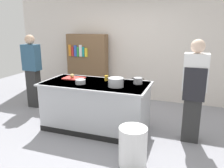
% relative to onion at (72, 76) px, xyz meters
% --- Properties ---
extents(ground_plane, '(10.00, 10.00, 0.00)m').
position_rel_onion_xyz_m(ground_plane, '(0.55, -0.12, -0.96)').
color(ground_plane, gray).
extents(back_wall, '(6.40, 0.12, 3.00)m').
position_rel_onion_xyz_m(back_wall, '(0.55, 1.98, 0.54)').
color(back_wall, silver).
rests_on(back_wall, ground_plane).
extents(counter_island, '(1.98, 0.98, 0.90)m').
position_rel_onion_xyz_m(counter_island, '(0.55, -0.13, -0.50)').
color(counter_island, '#B7BABF').
rests_on(counter_island, ground_plane).
extents(cutting_board, '(0.40, 0.28, 0.02)m').
position_rel_onion_xyz_m(cutting_board, '(0.02, 0.03, -0.05)').
color(cutting_board, red).
rests_on(cutting_board, counter_island).
extents(onion, '(0.08, 0.08, 0.08)m').
position_rel_onion_xyz_m(onion, '(0.00, 0.00, 0.00)').
color(onion, tan).
rests_on(onion, cutting_board).
extents(stock_pot, '(0.33, 0.27, 0.15)m').
position_rel_onion_xyz_m(stock_pot, '(0.99, -0.25, 0.01)').
color(stock_pot, '#B7BABF').
rests_on(stock_pot, counter_island).
extents(sauce_pan, '(0.23, 0.16, 0.11)m').
position_rel_onion_xyz_m(sauce_pan, '(1.30, 0.06, -0.01)').
color(sauce_pan, '#99999E').
rests_on(sauce_pan, counter_island).
extents(mixing_bowl, '(0.18, 0.18, 0.08)m').
position_rel_onion_xyz_m(mixing_bowl, '(0.33, -0.28, -0.02)').
color(mixing_bowl, '#B7BABF').
rests_on(mixing_bowl, counter_island).
extents(juice_cup, '(0.07, 0.07, 0.10)m').
position_rel_onion_xyz_m(juice_cup, '(0.68, 0.10, -0.01)').
color(juice_cup, yellow).
rests_on(juice_cup, counter_island).
extents(trash_bin, '(0.40, 0.40, 0.57)m').
position_rel_onion_xyz_m(trash_bin, '(1.51, -1.04, -0.68)').
color(trash_bin, white).
rests_on(trash_bin, ground_plane).
extents(person_chef, '(0.38, 0.25, 1.72)m').
position_rel_onion_xyz_m(person_chef, '(2.26, -0.03, -0.05)').
color(person_chef, '#2D2D2D').
rests_on(person_chef, ground_plane).
extents(person_guest, '(0.38, 0.24, 1.72)m').
position_rel_onion_xyz_m(person_guest, '(-1.33, 0.48, -0.05)').
color(person_guest, '#2B2B2B').
rests_on(person_guest, ground_plane).
extents(bookshelf, '(1.10, 0.31, 1.70)m').
position_rel_onion_xyz_m(bookshelf, '(-0.47, 1.67, -0.11)').
color(bookshelf, brown).
rests_on(bookshelf, ground_plane).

